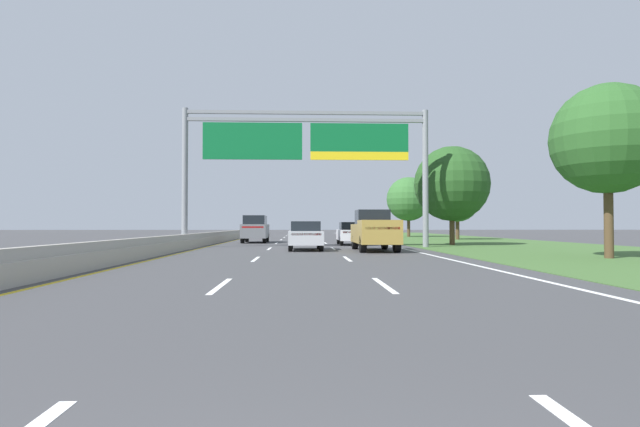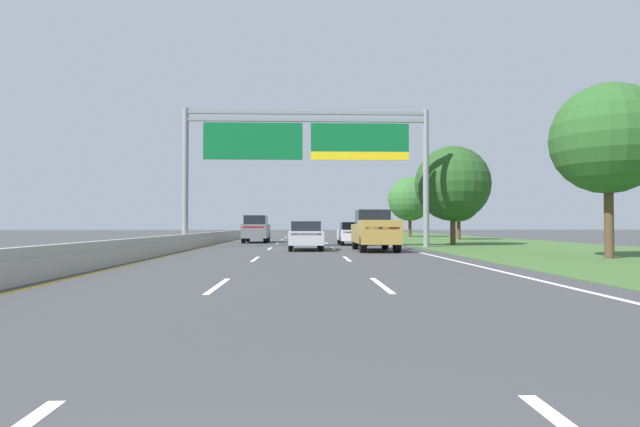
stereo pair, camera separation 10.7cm
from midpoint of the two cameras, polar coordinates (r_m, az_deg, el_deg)
ground_plane at (r=36.06m, az=-2.22°, el=-3.48°), size 220.00×220.00×0.00m
lane_striping at (r=35.60m, az=-2.22°, el=-3.50°), size 11.96×106.00×0.01m
grass_verge_right at (r=38.66m, az=18.97°, el=-3.25°), size 14.00×110.00×0.02m
median_barrier_concrete at (r=36.65m, az=-12.60°, el=-2.86°), size 0.60×110.00×0.85m
overhead_sign_gantry at (r=31.21m, az=-1.65°, el=7.36°), size 15.06×0.42×8.48m
pickup_truck_gold at (r=27.26m, az=6.00°, el=-1.92°), size 2.00×5.40×2.20m
car_white_right_lane_sedan at (r=35.26m, az=3.47°, el=-2.20°), size 1.85×4.41×1.57m
car_silver_centre_lane_sedan at (r=27.84m, az=-1.75°, el=-2.44°), size 1.85×4.41×1.57m
car_grey_left_lane_suv at (r=40.02m, az=-7.34°, el=-1.69°), size 1.91×4.70×2.11m
roadside_tree_near at (r=24.05m, az=29.46°, el=7.28°), size 4.51×4.51×7.16m
roadside_tree_mid at (r=35.77m, az=14.50°, el=3.25°), size 5.10×5.10×6.74m
roadside_tree_far at (r=49.26m, az=15.09°, el=1.43°), size 4.04×4.04×5.71m
roadside_tree_distant at (r=59.68m, az=9.86°, el=1.61°), size 5.08×5.08×6.93m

